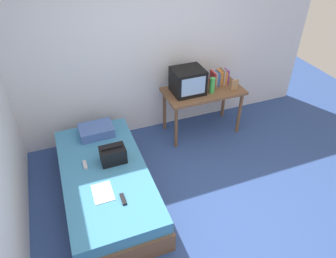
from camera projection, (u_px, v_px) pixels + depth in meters
ground_plane at (208, 217)px, 3.61m from camera, size 8.00×8.00×0.00m
wall_back at (151, 48)px, 4.34m from camera, size 5.20×0.10×2.60m
bed at (106, 183)px, 3.75m from camera, size 1.00×2.00×0.43m
desk at (203, 95)px, 4.59m from camera, size 1.16×0.60×0.73m
tv at (188, 81)px, 4.38m from camera, size 0.44×0.39×0.36m
water_bottle at (212, 85)px, 4.41m from camera, size 0.08×0.08×0.23m
book_row at (219, 77)px, 4.62m from camera, size 0.25×0.17×0.25m
picture_frame at (235, 85)px, 4.50m from camera, size 0.11×0.02×0.15m
pillow at (96, 130)px, 4.14m from camera, size 0.44×0.32×0.13m
handbag at (113, 155)px, 3.69m from camera, size 0.30×0.20×0.23m
magazine at (103, 193)px, 3.35m from camera, size 0.21×0.29×0.01m
remote_dark at (123, 199)px, 3.27m from camera, size 0.04×0.16×0.02m
remote_silver at (85, 165)px, 3.68m from camera, size 0.04×0.14×0.02m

